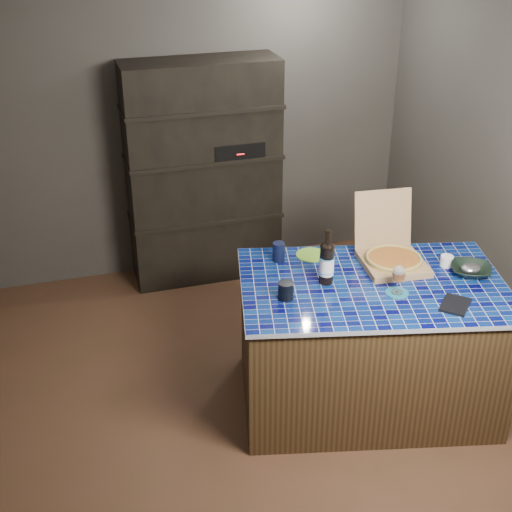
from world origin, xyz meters
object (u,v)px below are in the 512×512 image
object	(u,v)px
kitchen_island	(368,343)
bowl	(471,270)
pizza_box	(392,257)
wine_glass	(399,275)
mead_bottle	(327,262)
dvd_case	(455,305)

from	to	relation	value
kitchen_island	bowl	world-z (taller)	bowl
pizza_box	wine_glass	xyz separation A→B (m)	(-0.12, -0.32, 0.07)
mead_bottle	bowl	xyz separation A→B (m)	(0.87, -0.16, -0.11)
wine_glass	dvd_case	distance (m)	0.35
kitchen_island	wine_glass	bearing A→B (deg)	-48.02
kitchen_island	bowl	distance (m)	0.76
dvd_case	bowl	bearing A→B (deg)	89.94
kitchen_island	wine_glass	distance (m)	0.58
pizza_box	kitchen_island	bearing A→B (deg)	-134.06
wine_glass	bowl	bearing A→B (deg)	8.11
bowl	mead_bottle	bearing A→B (deg)	169.40
kitchen_island	mead_bottle	bearing A→B (deg)	173.99
wine_glass	dvd_case	bearing A→B (deg)	-41.42
dvd_case	bowl	distance (m)	0.41
kitchen_island	pizza_box	size ratio (longest dim) A/B	3.60
mead_bottle	dvd_case	distance (m)	0.76
wine_glass	pizza_box	bearing A→B (deg)	68.92
kitchen_island	mead_bottle	world-z (taller)	mead_bottle
kitchen_island	bowl	size ratio (longest dim) A/B	7.36
wine_glass	dvd_case	size ratio (longest dim) A/B	0.87
pizza_box	dvd_case	distance (m)	0.56
mead_bottle	wine_glass	bearing A→B (deg)	-34.55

